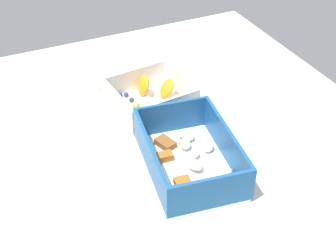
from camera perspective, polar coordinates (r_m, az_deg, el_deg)
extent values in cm
cube|color=beige|center=(85.31, -1.02, -1.09)|extent=(80.00, 80.00, 2.00)
cube|color=white|center=(76.96, 2.57, -4.98)|extent=(21.86, 16.26, 0.60)
cube|color=#19518C|center=(68.14, 5.33, -8.25)|extent=(2.46, 13.58, 6.02)
cube|color=#19518C|center=(82.02, 0.43, 1.17)|extent=(2.46, 13.58, 6.02)
cube|color=#19518C|center=(73.32, -2.19, -4.07)|extent=(18.89, 3.19, 6.02)
cube|color=#19518C|center=(76.72, 7.26, -2.17)|extent=(18.89, 3.19, 6.02)
ellipsoid|color=beige|center=(74.72, 7.18, -5.71)|extent=(2.53, 2.84, 1.18)
ellipsoid|color=beige|center=(79.11, 5.03, -2.64)|extent=(2.55, 2.77, 1.14)
ellipsoid|color=beige|center=(72.93, 4.01, -6.78)|extent=(2.86, 2.67, 1.17)
ellipsoid|color=beige|center=(81.20, 2.71, -1.29)|extent=(2.77, 2.64, 1.14)
ellipsoid|color=beige|center=(70.99, 4.43, -8.19)|extent=(3.18, 3.35, 1.37)
ellipsoid|color=beige|center=(75.33, 3.33, -4.78)|extent=(3.38, 2.81, 1.46)
ellipsoid|color=beige|center=(77.65, 3.26, -3.43)|extent=(2.77, 2.85, 1.17)
ellipsoid|color=beige|center=(79.39, 2.14, -2.22)|extent=(3.13, 2.74, 1.30)
ellipsoid|color=beige|center=(71.80, 7.19, -7.74)|extent=(2.98, 3.41, 1.42)
cube|color=#AD5B1E|center=(77.17, -0.71, -3.85)|extent=(1.98, 3.60, 1.28)
cube|color=brown|center=(80.04, -0.33, -2.13)|extent=(3.99, 3.27, 1.13)
cube|color=#AD5B1E|center=(72.90, 1.78, -6.92)|extent=(2.19, 2.71, 1.25)
cube|color=#387A33|center=(73.82, 6.71, -7.10)|extent=(0.60, 0.40, 0.20)
cube|color=#387A33|center=(80.57, 1.58, -2.26)|extent=(0.60, 0.40, 0.20)
cube|color=#387A33|center=(81.86, 1.65, -1.51)|extent=(0.60, 0.40, 0.20)
cube|color=#387A33|center=(80.87, 1.61, -2.08)|extent=(0.60, 0.40, 0.20)
cube|color=white|center=(90.58, -2.18, 2.52)|extent=(14.61, 15.64, 0.60)
cube|color=white|center=(84.56, -0.16, 1.92)|extent=(2.14, 14.29, 4.79)
cube|color=white|center=(93.76, -4.09, 5.76)|extent=(2.14, 14.29, 4.79)
cube|color=white|center=(86.59, -6.19, 2.63)|extent=(11.94, 1.88, 4.79)
cube|color=white|center=(91.96, 1.53, 5.15)|extent=(11.94, 1.88, 4.79)
ellipsoid|color=orange|center=(91.02, -0.14, 4.64)|extent=(4.62, 4.10, 4.18)
ellipsoid|color=orange|center=(91.97, -3.06, 5.02)|extent=(4.23, 2.92, 4.35)
cube|color=red|center=(87.58, -0.25, 2.02)|extent=(2.55, 2.97, 1.51)
cube|color=#F4EACC|center=(89.36, -2.54, 2.78)|extent=(2.52, 1.91, 1.48)
sphere|color=#9ECC60|center=(87.30, -3.82, 1.82)|extent=(1.58, 1.58, 1.58)
sphere|color=#9ECC60|center=(89.45, -5.67, 2.75)|extent=(1.73, 1.73, 1.73)
sphere|color=#9ECC60|center=(88.96, -3.98, 2.57)|extent=(1.58, 1.58, 1.58)
sphere|color=#9ECC60|center=(86.75, -4.78, 1.49)|extent=(1.55, 1.55, 1.55)
cone|color=red|center=(85.56, -2.92, 1.23)|extent=(2.63, 2.63, 2.10)
sphere|color=navy|center=(92.63, -5.17, 3.86)|extent=(0.99, 0.99, 0.99)
sphere|color=navy|center=(90.97, -4.50, 3.22)|extent=(1.05, 1.05, 1.05)
sphere|color=navy|center=(92.67, -5.89, 3.81)|extent=(0.94, 0.94, 0.94)
cylinder|color=white|center=(96.70, -9.23, 4.92)|extent=(3.42, 3.42, 1.72)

